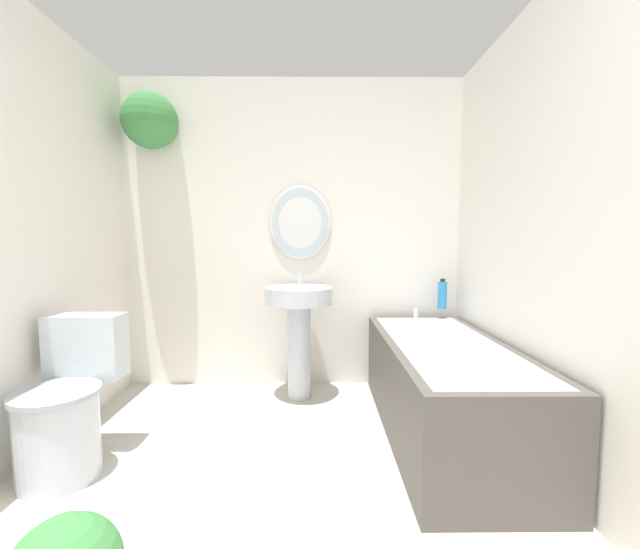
% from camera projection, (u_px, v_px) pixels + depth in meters
% --- Properties ---
extents(wall_back, '(2.74, 0.40, 2.40)m').
position_uv_depth(wall_back, '(273.00, 219.00, 3.08)').
color(wall_back, silver).
rests_on(wall_back, ground_plane).
extents(wall_right, '(0.06, 3.01, 2.40)m').
position_uv_depth(wall_right, '(589.00, 230.00, 1.65)').
color(wall_right, silver).
rests_on(wall_right, ground_plane).
extents(toilet, '(0.39, 0.54, 0.76)m').
position_uv_depth(toilet, '(67.00, 408.00, 1.95)').
color(toilet, silver).
rests_on(toilet, ground_plane).
extents(pedestal_sink, '(0.49, 0.49, 0.92)m').
position_uv_depth(pedestal_sink, '(299.00, 318.00, 2.85)').
color(pedestal_sink, silver).
rests_on(pedestal_sink, ground_plane).
extents(bathtub, '(0.69, 1.59, 0.64)m').
position_uv_depth(bathtub, '(444.00, 387.00, 2.32)').
color(bathtub, '#4C4742').
rests_on(bathtub, ground_plane).
extents(shampoo_bottle, '(0.07, 0.07, 0.23)m').
position_uv_depth(shampoo_bottle, '(442.00, 295.00, 3.00)').
color(shampoo_bottle, '#2D84C6').
rests_on(shampoo_bottle, bathtub).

